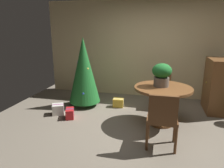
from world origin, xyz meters
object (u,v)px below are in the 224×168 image
at_px(flower_vase, 162,74).
at_px(gift_box_cream, 58,109).
at_px(wooden_chair_far, 163,86).
at_px(round_dining_table, 163,98).
at_px(wooden_cabinet, 218,86).
at_px(gift_box_red, 70,113).
at_px(holiday_tree, 84,70).
at_px(wooden_chair_near, 162,118).
at_px(gift_box_gold, 118,103).

bearing_deg(flower_vase, gift_box_cream, -177.51).
bearing_deg(flower_vase, wooden_chair_far, 87.35).
relative_size(round_dining_table, wooden_cabinet, 0.92).
bearing_deg(flower_vase, gift_box_red, -173.02).
height_order(holiday_tree, gift_box_cream, holiday_tree).
distance_m(flower_vase, wooden_chair_near, 1.08).
bearing_deg(wooden_chair_far, wooden_cabinet, -0.47).
bearing_deg(round_dining_table, flower_vase, 129.70).
distance_m(wooden_chair_far, gift_box_red, 2.26).
bearing_deg(wooden_chair_near, flower_vase, 92.57).
distance_m(flower_vase, holiday_tree, 1.90).
distance_m(round_dining_table, flower_vase, 0.47).
bearing_deg(wooden_chair_near, wooden_cabinet, 57.34).
distance_m(round_dining_table, holiday_tree, 1.98).
xyz_separation_m(wooden_chair_far, wooden_chair_near, (0.00, -1.90, -0.00)).
xyz_separation_m(wooden_chair_far, wooden_cabinet, (1.21, -0.01, 0.08)).
bearing_deg(wooden_chair_far, gift_box_red, -148.46).
height_order(wooden_chair_far, holiday_tree, holiday_tree).
bearing_deg(gift_box_gold, wooden_chair_near, -57.68).
bearing_deg(round_dining_table, gift_box_cream, -178.89).
bearing_deg(gift_box_gold, flower_vase, -33.67).
distance_m(gift_box_gold, wooden_cabinet, 2.31).
relative_size(round_dining_table, wooden_chair_near, 1.21).
bearing_deg(flower_vase, holiday_tree, 162.69).
height_order(round_dining_table, flower_vase, flower_vase).
height_order(wooden_chair_near, gift_box_red, wooden_chair_near).
bearing_deg(gift_box_cream, gift_box_red, -20.98).
relative_size(flower_vase, wooden_cabinet, 0.37).
height_order(wooden_chair_near, gift_box_gold, wooden_chair_near).
bearing_deg(holiday_tree, gift_box_red, -93.08).
height_order(gift_box_red, wooden_cabinet, wooden_cabinet).
distance_m(round_dining_table, wooden_cabinet, 1.56).
bearing_deg(wooden_chair_near, round_dining_table, 90.00).
relative_size(gift_box_gold, gift_box_red, 0.83).
xyz_separation_m(wooden_chair_near, gift_box_red, (-1.89, 0.74, -0.42)).
relative_size(wooden_chair_far, holiday_tree, 0.57).
bearing_deg(gift_box_gold, gift_box_red, -134.66).
xyz_separation_m(flower_vase, gift_box_cream, (-2.19, -0.10, -0.90)).
distance_m(wooden_chair_far, holiday_tree, 1.92).
bearing_deg(holiday_tree, round_dining_table, -18.39).
bearing_deg(holiday_tree, wooden_chair_near, -39.55).
bearing_deg(gift_box_cream, round_dining_table, 1.11).
bearing_deg(round_dining_table, holiday_tree, 161.61).
xyz_separation_m(gift_box_gold, wooden_cabinet, (2.24, 0.27, 0.50)).
distance_m(gift_box_red, wooden_cabinet, 3.35).
relative_size(flower_vase, wooden_chair_near, 0.49).
relative_size(flower_vase, holiday_tree, 0.27).
distance_m(flower_vase, wooden_cabinet, 1.61).
height_order(gift_box_red, gift_box_cream, gift_box_cream).
distance_m(gift_box_red, gift_box_cream, 0.37).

